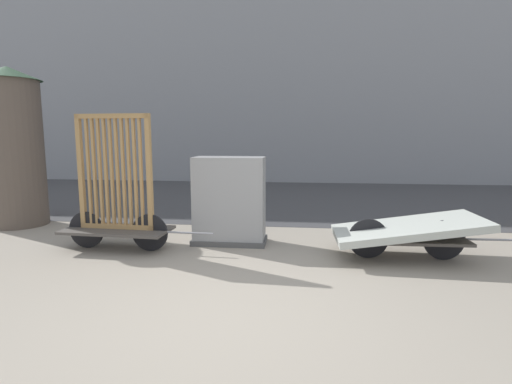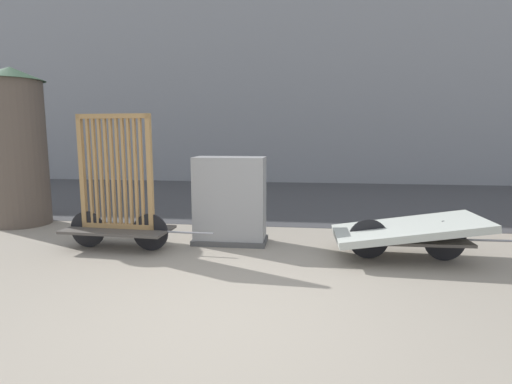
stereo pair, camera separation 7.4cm
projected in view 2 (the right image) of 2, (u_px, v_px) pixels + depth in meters
The scene contains 7 objects.
ground_plane at pixel (228, 319), 3.75m from camera, with size 60.00×60.00×0.00m, color gray.
road_strip at pixel (280, 198), 10.95m from camera, with size 56.00×7.05×0.01m.
building_facade at pixel (290, 31), 15.56m from camera, with size 48.00×4.00×11.48m.
bike_cart_with_bedframe at pixel (118, 204), 5.96m from camera, with size 2.29×0.80×2.02m.
bike_cart_with_mattress at pixel (407, 231), 5.48m from camera, with size 2.48×1.11×0.62m.
utility_cabinet at pixel (230, 203), 6.30m from camera, with size 1.16×0.58×1.37m.
advertising_column at pixel (16, 146), 7.52m from camera, with size 1.19×1.19×2.95m.
Camera 2 is at (0.70, -3.48, 1.72)m, focal length 28.00 mm.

